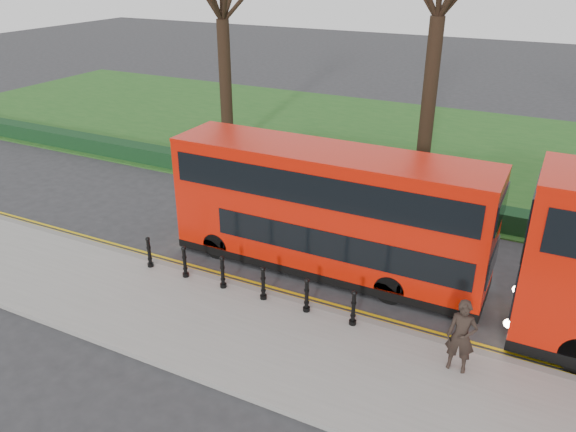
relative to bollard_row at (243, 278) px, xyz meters
The scene contains 10 objects.
ground 1.53m from the bollard_row, 76.34° to the left, with size 120.00×120.00×0.00m, color #28282B.
pavement 1.78m from the bollard_row, 78.76° to the right, with size 60.00×4.00×0.15m, color gray.
kerb 0.75m from the bollard_row, 46.86° to the left, with size 60.00×0.25×0.16m, color slate.
grass_verge 16.37m from the bollard_row, 88.85° to the left, with size 60.00×18.00×0.06m, color #1F501A.
hedge 8.16m from the bollard_row, 87.70° to the left, with size 60.00×0.90×0.80m, color black.
yellow_line_outer 0.97m from the bollard_row, 63.22° to the left, with size 60.00×0.10×0.01m, color yellow.
yellow_line_inner 1.12m from the bollard_row, 68.90° to the left, with size 60.00×0.10×0.01m, color yellow.
bollard_row is the anchor object (origin of this frame).
bus_lead 3.35m from the bollard_row, 60.81° to the left, with size 9.99×2.30×3.97m.
pedestrian 6.37m from the bollard_row, ahead, with size 0.69×0.45×1.90m, color black.
Camera 1 is at (7.19, -13.31, 9.23)m, focal length 35.00 mm.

